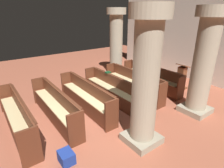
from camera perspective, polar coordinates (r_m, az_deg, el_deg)
The scene contains 14 objects.
ground_plane at distance 5.62m, azimuth -8.52°, elevation -11.86°, with size 19.20×19.20×0.00m, color #AD5B42.
back_wall at distance 9.23m, azimuth 27.01°, elevation 14.31°, with size 10.00×0.16×4.50m, color silver.
pew_row_0 at distance 7.96m, azimuth 12.07°, elevation 2.28°, with size 2.98×0.46×0.92m.
pew_row_1 at distance 7.24m, azimuth 6.50°, elevation 0.67°, with size 2.98×0.46×0.92m.
pew_row_2 at distance 6.61m, azimuth -0.21°, elevation -1.29°, with size 2.98×0.47×0.92m.
pew_row_3 at distance 6.10m, azimuth -8.19°, elevation -3.59°, with size 2.98×0.46×0.92m.
pew_row_4 at distance 5.74m, azimuth -17.45°, elevation -6.15°, with size 2.98×0.46×0.92m.
pew_row_5 at distance 5.56m, azimuth -27.73°, elevation -8.78°, with size 2.98×0.47×0.92m.
pillar_aisle_side at distance 6.10m, azimuth 26.74°, elevation 6.24°, with size 0.91×0.91×3.25m.
pillar_far_side at distance 9.16m, azimuth 1.30°, elevation 13.02°, with size 0.91×0.91×3.25m.
pillar_aisle_rear at distance 4.12m, azimuth 10.46°, elevation 1.61°, with size 0.87×0.87×3.25m.
lectern at distance 8.24m, azimuth 20.79°, elevation 1.67°, with size 0.48×0.45×1.08m.
hymn_book at distance 6.93m, azimuth -1.28°, elevation 3.68°, with size 0.17×0.19×0.04m, color #194723.
kneeler_box_blue at distance 4.40m, azimuth -14.04°, elevation -21.27°, with size 0.37×0.29×0.27m, color navy.
Camera 1 is at (4.19, -2.10, 3.09)m, focal length 29.30 mm.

